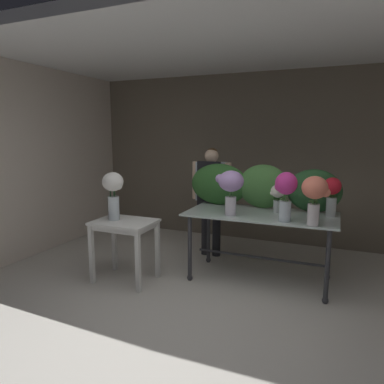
{
  "coord_description": "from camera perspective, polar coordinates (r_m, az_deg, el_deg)",
  "views": [
    {
      "loc": [
        1.19,
        -2.54,
        1.79
      ],
      "look_at": [
        -0.4,
        1.26,
        1.11
      ],
      "focal_mm": 32.68,
      "sensor_mm": 36.0,
      "label": 1
    }
  ],
  "objects": [
    {
      "name": "ground_plane",
      "position": [
        4.71,
        6.44,
        -12.98
      ],
      "size": [
        7.76,
        7.76,
        0.0
      ],
      "primitive_type": "plane",
      "color": "beige"
    },
    {
      "name": "wall_back",
      "position": [
        5.97,
        11.14,
        5.41
      ],
      "size": [
        5.97,
        0.12,
        2.78
      ],
      "primitive_type": "cube",
      "color": "#706656",
      "rests_on": "ground"
    },
    {
      "name": "wall_left",
      "position": [
        5.92,
        -22.3,
        4.86
      ],
      "size": [
        0.12,
        3.42,
        2.78
      ],
      "primitive_type": "cube",
      "color": "beige",
      "rests_on": "ground"
    },
    {
      "name": "ceiling_slab",
      "position": [
        4.48,
        7.16,
        22.94
      ],
      "size": [
        6.09,
        3.42,
        0.12
      ],
      "primitive_type": "cube",
      "color": "silver",
      "rests_on": "wall_back"
    },
    {
      "name": "display_table_glass",
      "position": [
        4.33,
        11.09,
        -5.21
      ],
      "size": [
        1.78,
        0.87,
        0.85
      ],
      "color": "silver",
      "rests_on": "ground"
    },
    {
      "name": "side_table_white",
      "position": [
        4.34,
        -10.95,
        -6.03
      ],
      "size": [
        0.73,
        0.55,
        0.75
      ],
      "color": "white",
      "rests_on": "ground"
    },
    {
      "name": "florist",
      "position": [
        5.09,
        3.15,
        0.27
      ],
      "size": [
        0.59,
        0.24,
        1.59
      ],
      "color": "#232328",
      "rests_on": "ground"
    },
    {
      "name": "foliage_backdrop",
      "position": [
        4.56,
        11.42,
        0.8
      ],
      "size": [
        1.93,
        0.26,
        0.56
      ],
      "color": "#2D6028",
      "rests_on": "display_table_glass"
    },
    {
      "name": "vase_crimson_stock",
      "position": [
        4.31,
        21.84,
        -0.25
      ],
      "size": [
        0.21,
        0.2,
        0.46
      ],
      "color": "silver",
      "rests_on": "display_table_glass"
    },
    {
      "name": "vase_lilac_freesia",
      "position": [
        4.08,
        6.3,
        1.0
      ],
      "size": [
        0.33,
        0.3,
        0.53
      ],
      "color": "silver",
      "rests_on": "display_table_glass"
    },
    {
      "name": "vase_ivory_ranunculus",
      "position": [
        4.34,
        13.8,
        -0.65
      ],
      "size": [
        0.18,
        0.17,
        0.35
      ],
      "color": "silver",
      "rests_on": "display_table_glass"
    },
    {
      "name": "vase_coral_peonies",
      "position": [
        3.81,
        19.41,
        -0.3
      ],
      "size": [
        0.29,
        0.26,
        0.52
      ],
      "color": "silver",
      "rests_on": "display_table_glass"
    },
    {
      "name": "vase_magenta_tulips",
      "position": [
        3.9,
        15.0,
        0.13
      ],
      "size": [
        0.24,
        0.24,
        0.54
      ],
      "color": "silver",
      "rests_on": "display_table_glass"
    },
    {
      "name": "vase_white_roses_tall",
      "position": [
        4.32,
        -12.76,
        0.23
      ],
      "size": [
        0.26,
        0.25,
        0.58
      ],
      "color": "silver",
      "rests_on": "side_table_white"
    }
  ]
}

